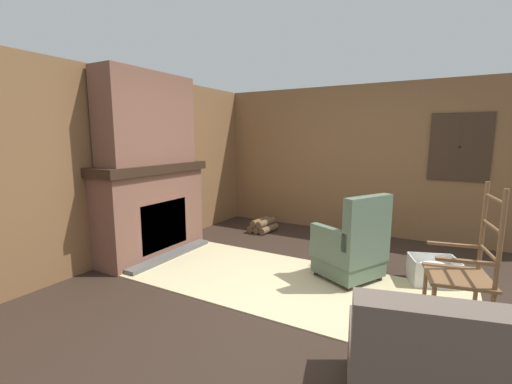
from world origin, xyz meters
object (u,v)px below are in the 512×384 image
object	(u,v)px
rocking_chair	(463,279)
firewood_stack	(263,226)
laundry_basket	(433,271)
oil_lamp_vase	(123,158)
armchair	(352,249)
storage_case	(173,157)
sofa_segment	(461,380)

from	to	relation	value
rocking_chair	firewood_stack	distance (m)	3.35
laundry_basket	oil_lamp_vase	bearing A→B (deg)	-161.06
armchair	laundry_basket	distance (m)	0.90
laundry_basket	storage_case	size ratio (longest dim) A/B	2.63
sofa_segment	rocking_chair	bearing A→B (deg)	-15.52
armchair	storage_case	distance (m)	2.76
oil_lamp_vase	sofa_segment	world-z (taller)	oil_lamp_vase
rocking_chair	firewood_stack	bearing A→B (deg)	-42.88
laundry_basket	oil_lamp_vase	size ratio (longest dim) A/B	2.14
rocking_chair	laundry_basket	xyz separation A→B (m)	(-0.23, 0.84, -0.27)
oil_lamp_vase	storage_case	size ratio (longest dim) A/B	1.23
laundry_basket	oil_lamp_vase	distance (m)	3.78
sofa_segment	storage_case	bearing A→B (deg)	50.20
armchair	sofa_segment	xyz separation A→B (m)	(1.00, -1.71, -0.07)
rocking_chair	oil_lamp_vase	xyz separation A→B (m)	(-3.63, -0.32, 0.90)
armchair	rocking_chair	distance (m)	1.15
armchair	oil_lamp_vase	size ratio (longest dim) A/B	3.68
rocking_chair	oil_lamp_vase	size ratio (longest dim) A/B	4.55
laundry_basket	storage_case	xyz separation A→B (m)	(-3.40, -0.31, 1.15)
armchair	sofa_segment	distance (m)	1.98
armchair	laundry_basket	bearing A→B (deg)	-128.77
laundry_basket	oil_lamp_vase	world-z (taller)	oil_lamp_vase
armchair	sofa_segment	size ratio (longest dim) A/B	0.73
rocking_chair	sofa_segment	size ratio (longest dim) A/B	0.91
storage_case	sofa_segment	world-z (taller)	storage_case
storage_case	oil_lamp_vase	bearing A→B (deg)	-90.01
rocking_chair	oil_lamp_vase	distance (m)	3.75
laundry_basket	sofa_segment	xyz separation A→B (m)	(0.20, -2.05, 0.15)
armchair	rocking_chair	xyz separation A→B (m)	(1.03, -0.50, 0.05)
firewood_stack	storage_case	world-z (taller)	storage_case
rocking_chair	storage_case	bearing A→B (deg)	-19.08
firewood_stack	storage_case	size ratio (longest dim) A/B	2.19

